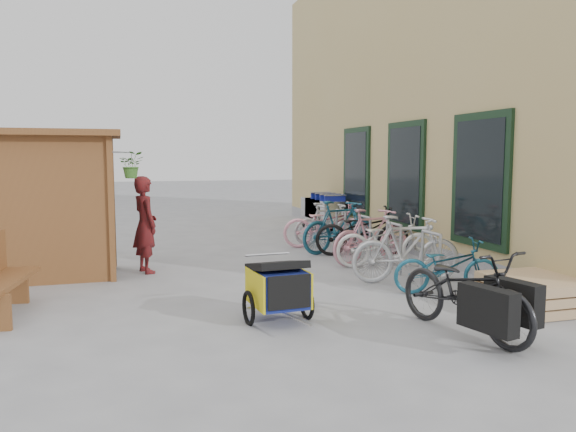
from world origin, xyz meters
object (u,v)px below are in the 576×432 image
object	(u,v)px
kiosk	(48,183)
cargo_bike	(467,292)
bike_2	(386,241)
bike_5	(339,227)
bike_1	(406,249)
bike_6	(327,225)
pallet_stack	(534,292)
bike_7	(328,224)
shopping_carts	(322,208)
child_trailer	(278,285)
bike_0	(447,266)
bike_4	(362,231)
bike_3	(371,236)
person_kiosk	(145,225)

from	to	relation	value
kiosk	cargo_bike	size ratio (longest dim) A/B	1.25
bike_2	bike_5	world-z (taller)	bike_5
bike_1	bike_6	bearing A→B (deg)	7.12
pallet_stack	bike_6	distance (m)	5.53
bike_7	shopping_carts	bearing A→B (deg)	-14.79
child_trailer	bike_0	size ratio (longest dim) A/B	0.89
shopping_carts	cargo_bike	bearing A→B (deg)	-99.82
bike_4	bike_5	bearing A→B (deg)	50.07
bike_5	bike_4	bearing A→B (deg)	-158.65
bike_3	bike_7	bearing A→B (deg)	-14.00
shopping_carts	person_kiosk	distance (m)	6.38
child_trailer	bike_4	distance (m)	4.84
pallet_stack	bike_7	xyz separation A→B (m)	(-0.68, 5.82, 0.27)
shopping_carts	bike_7	size ratio (longest dim) A/B	1.23
cargo_bike	bike_3	size ratio (longest dim) A/B	1.15
bike_4	cargo_bike	bearing A→B (deg)	-177.65
pallet_stack	bike_2	bearing A→B (deg)	101.14
bike_0	bike_1	distance (m)	0.87
bike_2	bike_7	bearing A→B (deg)	11.91
kiosk	bike_2	size ratio (longest dim) A/B	1.37
shopping_carts	bike_1	bearing A→B (deg)	-97.93
bike_1	bike_3	xyz separation A→B (m)	(0.14, 1.58, -0.02)
bike_0	bike_6	bearing A→B (deg)	17.53
bike_5	bike_0	bearing A→B (deg)	167.57
pallet_stack	bike_1	bearing A→B (deg)	114.98
child_trailer	bike_1	distance (m)	2.91
shopping_carts	bike_5	world-z (taller)	bike_5
bike_6	bike_2	bearing A→B (deg)	-161.64
child_trailer	bike_5	size ratio (longest dim) A/B	0.75
person_kiosk	kiosk	bearing A→B (deg)	69.47
bike_0	pallet_stack	bearing A→B (deg)	-131.46
cargo_bike	shopping_carts	bearing A→B (deg)	67.82
bike_7	bike_0	bearing A→B (deg)	-177.83
child_trailer	bike_2	xyz separation A→B (m)	(2.77, 2.69, 0.04)
bike_1	bike_5	world-z (taller)	bike_5
kiosk	bike_3	distance (m)	5.66
kiosk	bike_0	size ratio (longest dim) A/B	1.62
shopping_carts	bike_4	bearing A→B (deg)	-97.82
shopping_carts	bike_6	size ratio (longest dim) A/B	1.03
shopping_carts	bike_0	bearing A→B (deg)	-95.42
bike_3	bike_0	bearing A→B (deg)	168.40
bike_0	bike_7	size ratio (longest dim) A/B	0.97
bike_0	bike_2	size ratio (longest dim) A/B	0.84
pallet_stack	shopping_carts	distance (m)	8.08
bike_1	bike_6	xyz separation A→B (m)	(0.01, 3.60, -0.03)
bike_6	bike_7	world-z (taller)	bike_6
pallet_stack	bike_6	xyz separation A→B (m)	(-0.85, 5.46, 0.29)
cargo_bike	bike_3	world-z (taller)	bike_3
kiosk	child_trailer	distance (m)	4.66
cargo_bike	bike_4	xyz separation A→B (m)	(1.00, 5.02, 0.00)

